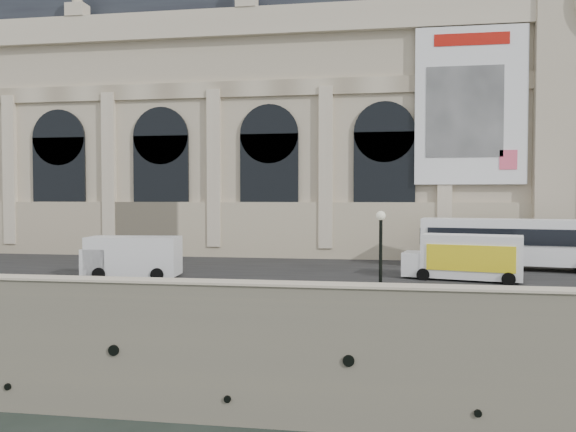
% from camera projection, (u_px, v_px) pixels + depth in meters
% --- Properties ---
extents(ground, '(260.00, 260.00, 0.00)m').
position_uv_depth(ground, '(79.00, 417.00, 29.22)').
color(ground, black).
rests_on(ground, ground).
extents(quay, '(160.00, 70.00, 6.00)m').
position_uv_depth(quay, '(239.00, 271.00, 63.68)').
color(quay, '#776F5B').
rests_on(quay, ground).
extents(street, '(160.00, 24.00, 0.06)m').
position_uv_depth(street, '(173.00, 268.00, 42.83)').
color(street, '#2D2D2D').
rests_on(street, quay).
extents(parapet, '(160.00, 1.40, 1.21)m').
position_uv_depth(parapet, '(83.00, 289.00, 29.58)').
color(parapet, '#776F5B').
rests_on(parapet, quay).
extents(museum, '(69.00, 18.70, 29.10)m').
position_uv_depth(museum, '(175.00, 120.00, 59.92)').
color(museum, '#BFAE93').
rests_on(museum, quay).
extents(bus_right, '(13.17, 4.85, 3.80)m').
position_uv_depth(bus_right, '(510.00, 241.00, 41.83)').
color(bus_right, white).
rests_on(bus_right, quay).
extents(van_c, '(6.48, 3.06, 2.80)m').
position_uv_depth(van_c, '(128.00, 257.00, 37.65)').
color(van_c, silver).
rests_on(van_c, quay).
extents(box_truck, '(7.78, 4.03, 3.00)m').
position_uv_depth(box_truck, '(464.00, 258.00, 36.52)').
color(box_truck, white).
rests_on(box_truck, quay).
extents(lamp_right, '(0.48, 0.48, 4.75)m').
position_uv_depth(lamp_right, '(381.00, 257.00, 28.97)').
color(lamp_right, black).
rests_on(lamp_right, quay).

